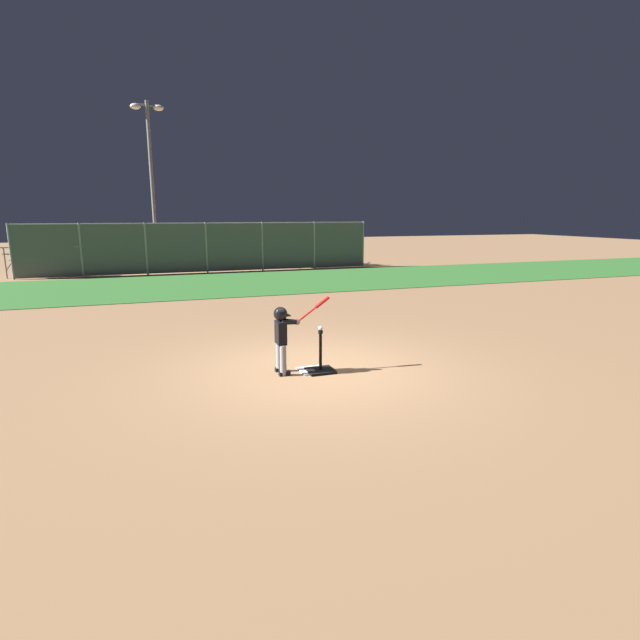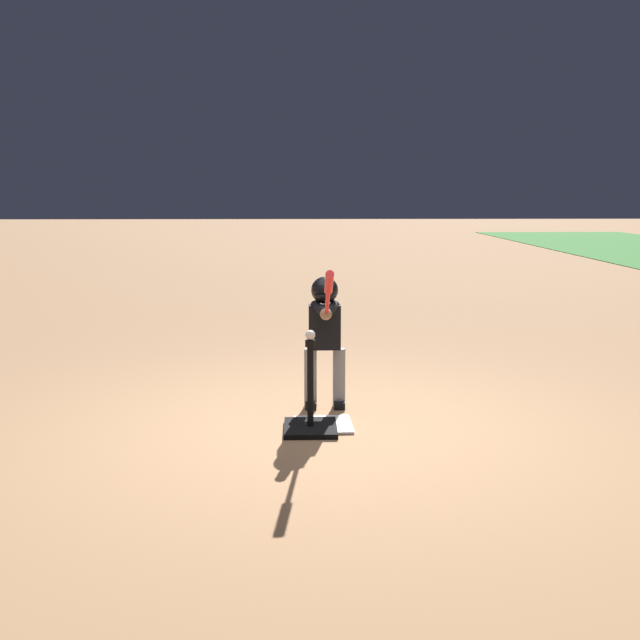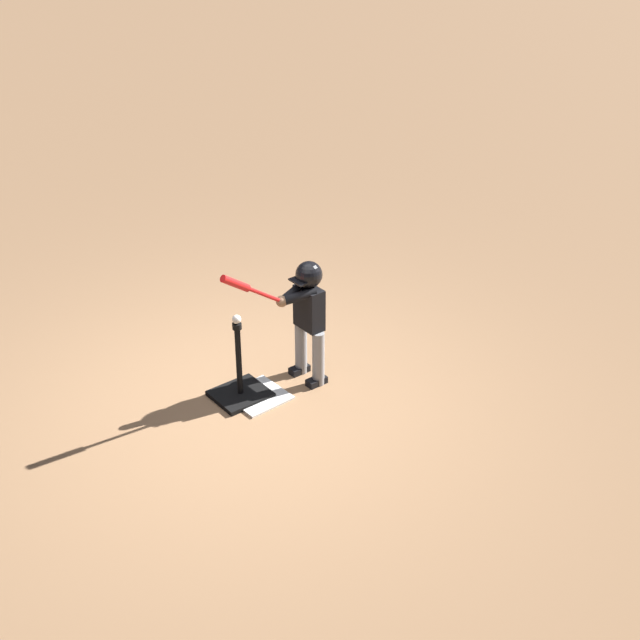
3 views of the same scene
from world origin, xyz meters
name	(u,v)px [view 2 (image 2 of 3)]	position (x,y,z in m)	size (l,w,h in m)	color
ground_plane	(327,430)	(0.00, 0.00, 0.00)	(90.00, 90.00, 0.00)	#99704C
home_plate	(323,425)	(-0.11, -0.03, 0.01)	(0.44, 0.44, 0.02)	white
batting_tee	(310,419)	(0.00, -0.13, 0.09)	(0.44, 0.40, 0.70)	black
batter_child	(325,326)	(-0.59, 0.00, 0.70)	(0.95, 0.34, 1.24)	gray
baseball	(310,335)	(0.00, -0.13, 0.74)	(0.07, 0.07, 0.07)	white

